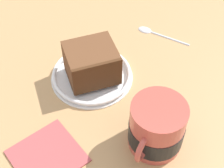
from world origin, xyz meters
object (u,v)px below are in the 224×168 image
small_plate (92,75)px  teaspoon (153,32)px  tea_mug (156,128)px  folded_napkin (47,156)px  cake_slice (92,64)px

small_plate → teaspoon: size_ratio=1.66×
tea_mug → teaspoon: tea_mug is taller
small_plate → folded_napkin: small_plate is taller
cake_slice → folded_napkin: 18.10cm
tea_mug → teaspoon: 27.40cm
small_plate → tea_mug: (5.83, -16.66, 3.47)cm
tea_mug → folded_napkin: 17.59cm
folded_napkin → tea_mug: bearing=-8.8°
teaspoon → small_plate: bearing=-151.5°
teaspoon → folded_napkin: (-26.92, -22.63, -0.05)cm
cake_slice → folded_napkin: bearing=-129.0°
small_plate → folded_napkin: bearing=-128.4°
teaspoon → tea_mug: bearing=-111.5°
small_plate → cake_slice: (0.01, -0.27, 3.30)cm
small_plate → folded_napkin: 17.93cm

